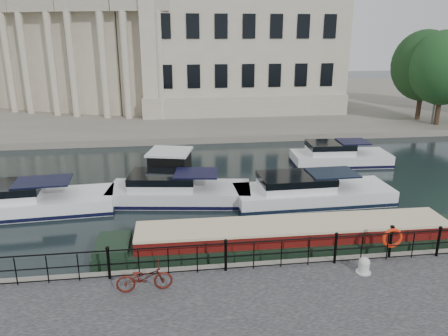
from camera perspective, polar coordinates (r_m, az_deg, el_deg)
The scene contains 10 objects.
ground_plane at distance 18.04m, azimuth -0.76°, elevation -11.11°, with size 160.00×160.00×0.00m, color black.
far_bank at distance 55.40m, azimuth -5.60°, elevation 8.71°, with size 120.00×42.00×0.55m, color #6B665B.
railing at distance 15.51m, azimuth 0.23°, elevation -11.16°, with size 24.14×0.14×1.22m.
civic_building at distance 50.48m, azimuth -6.81°, elevation 15.55°, with size 53.55×31.84×16.85m.
bicycle at distance 14.75m, azimuth -10.36°, elevation -13.89°, with size 0.63×1.80×0.95m, color #4B140D.
mooring_bollard at distance 16.32m, azimuth 17.81°, elevation -12.02°, with size 0.53×0.53×0.59m.
life_ring_post at distance 17.37m, azimuth 21.09°, elevation -8.58°, with size 0.78×0.20×1.28m.
narrowboat at distance 18.38m, azimuth 9.02°, elevation -9.49°, with size 15.95×2.34×1.58m.
harbour_hut at distance 25.38m, azimuth -7.02°, elevation -0.28°, with size 3.70×3.32×2.20m.
cabin_cruisers at distance 23.95m, azimuth -1.80°, elevation -2.72°, with size 26.62×9.27×1.99m.
Camera 1 is at (-1.84, -15.74, 8.63)m, focal length 35.00 mm.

